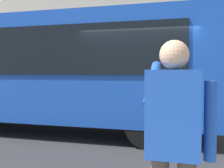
# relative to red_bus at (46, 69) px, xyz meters

# --- Properties ---
(ground_plane) EXTENTS (60.00, 60.00, 0.00)m
(ground_plane) POSITION_rel_red_bus_xyz_m (-2.79, 0.32, -1.68)
(ground_plane) COLOR #2B2B2D
(red_bus) EXTENTS (9.05, 2.54, 3.08)m
(red_bus) POSITION_rel_red_bus_xyz_m (0.00, 0.00, 0.00)
(red_bus) COLOR #1947AD
(red_bus) RESTS_ON ground_plane
(pedestrian_photographer) EXTENTS (0.53, 0.52, 1.70)m
(pedestrian_photographer) POSITION_rel_red_bus_xyz_m (-3.86, 4.93, -0.54)
(pedestrian_photographer) COLOR #4C4238
(pedestrian_photographer) RESTS_ON sidewalk_curb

